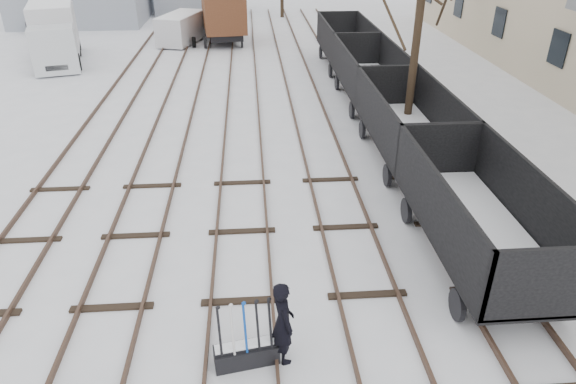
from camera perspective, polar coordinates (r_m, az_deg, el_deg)
name	(u,v)px	position (r m, az deg, el deg)	size (l,w,h in m)	color
ground	(242,302)	(12.41, -5.16, -12.07)	(120.00, 120.00, 0.00)	white
tracks	(243,106)	(24.43, -5.06, 9.52)	(13.90, 52.00, 0.16)	black
ground_frame	(246,352)	(10.86, -4.65, -17.33)	(1.35, 0.64, 1.49)	black
worker	(283,322)	(10.48, -0.56, -14.25)	(0.69, 0.45, 1.90)	black
freight_wagon_a	(477,229)	(13.91, 20.25, -3.87)	(2.57, 6.43, 2.62)	black
freight_wagon_b	(407,133)	(19.22, 13.07, 6.38)	(2.57, 6.43, 2.62)	black
freight_wagon_c	(369,82)	(25.05, 9.01, 12.01)	(2.57, 6.43, 2.62)	black
freight_wagon_d	(346,50)	(31.11, 6.42, 15.45)	(2.57, 6.43, 2.62)	black
box_van_wagon	(223,5)	(37.30, -7.27, 19.93)	(3.55, 5.85, 4.24)	black
lorry	(54,33)	(34.79, -24.55, 15.80)	(3.71, 7.71, 3.35)	black
panel_van	(181,28)	(37.68, -11.76, 17.42)	(3.17, 4.81, 1.96)	silver
tree_near	(414,57)	(20.41, 13.87, 14.35)	(0.30, 0.30, 6.56)	black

